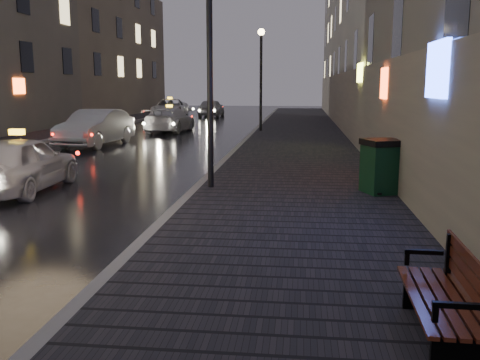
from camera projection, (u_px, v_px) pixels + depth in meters
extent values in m
plane|color=black|center=(2.00, 278.00, 7.18)|extent=(120.00, 120.00, 0.00)
cube|color=black|center=(299.00, 134.00, 27.28)|extent=(4.60, 58.00, 0.15)
cube|color=slate|center=(252.00, 134.00, 27.54)|extent=(0.20, 58.00, 0.15)
cube|color=black|center=(63.00, 132.00, 28.67)|extent=(2.40, 58.00, 0.15)
cube|color=slate|center=(87.00, 132.00, 28.53)|extent=(0.20, 58.00, 0.15)
cube|color=#605B54|center=(359.00, 13.00, 29.71)|extent=(1.80, 50.00, 13.00)
cube|color=#6B6051|center=(98.00, 50.00, 45.85)|extent=(6.00, 22.00, 11.00)
cylinder|color=black|center=(210.00, 81.00, 12.38)|extent=(0.14, 0.14, 5.00)
cylinder|color=black|center=(261.00, 83.00, 28.03)|extent=(0.14, 0.14, 5.00)
sphere|color=#FFD88C|center=(261.00, 32.00, 27.57)|extent=(0.36, 0.36, 0.36)
cube|color=black|center=(460.00, 358.00, 4.41)|extent=(0.48, 0.07, 0.38)
cube|color=black|center=(458.00, 305.00, 4.34)|extent=(0.40, 0.06, 0.05)
cube|color=black|center=(426.00, 292.00, 5.80)|extent=(0.48, 0.07, 0.38)
cube|color=black|center=(448.00, 264.00, 5.71)|extent=(0.06, 0.06, 0.66)
cube|color=black|center=(424.00, 252.00, 5.73)|extent=(0.40, 0.06, 0.05)
cube|color=#44180E|center=(442.00, 299.00, 5.07)|extent=(0.64, 1.73, 0.04)
cube|color=#44180E|center=(469.00, 273.00, 4.99)|extent=(0.09, 1.71, 0.38)
cube|color=black|center=(382.00, 169.00, 12.03)|extent=(0.95, 0.95, 1.08)
cube|color=black|center=(383.00, 142.00, 11.92)|extent=(1.02, 1.02, 0.14)
imported|color=#B9B8BF|center=(19.00, 164.00, 12.85)|extent=(1.80, 4.13, 1.39)
imported|color=#A5A6AE|center=(96.00, 128.00, 22.62)|extent=(2.05, 4.78, 1.53)
imported|color=silver|center=(170.00, 120.00, 29.35)|extent=(2.13, 4.75, 1.35)
imported|color=silver|center=(170.00, 109.00, 40.92)|extent=(3.21, 5.71, 1.51)
imported|color=gray|center=(211.00, 108.00, 42.94)|extent=(1.71, 4.19, 1.42)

